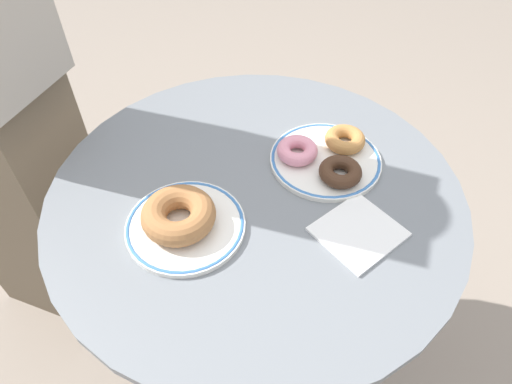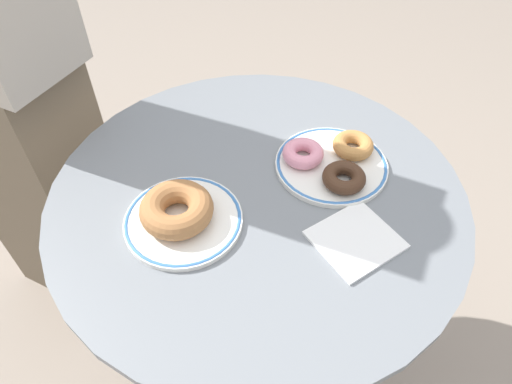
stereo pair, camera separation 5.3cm
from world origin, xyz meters
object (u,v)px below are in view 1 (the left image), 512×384
plate_left (186,225)px  donut_chocolate (340,172)px  donut_cinnamon (179,215)px  donut_pink_frosted (297,150)px  donut_old_fashioned (345,139)px  cafe_table (256,265)px  paper_napkin (358,232)px  plate_right (325,160)px

plate_left → donut_chocolate: size_ratio=2.56×
donut_cinnamon → donut_pink_frosted: bearing=-9.2°
donut_old_fashioned → cafe_table: bearing=164.3°
donut_old_fashioned → paper_napkin: (-0.16, -0.14, -0.02)m
cafe_table → plate_left: plate_left is taller
plate_left → cafe_table: bearing=-11.3°
donut_cinnamon → donut_chocolate: (0.28, -0.14, -0.01)m
plate_right → donut_pink_frosted: 0.06m
plate_right → paper_napkin: bearing=-126.2°
donut_chocolate → donut_cinnamon: bearing=152.9°
plate_left → donut_old_fashioned: (0.35, -0.09, 0.02)m
plate_right → donut_chocolate: donut_chocolate is taller
plate_left → donut_old_fashioned: donut_old_fashioned is taller
cafe_table → donut_chocolate: donut_chocolate is taller
donut_cinnamon → donut_old_fashioned: (0.36, -0.09, -0.01)m
cafe_table → donut_pink_frosted: (0.12, -0.01, 0.28)m
donut_cinnamon → donut_pink_frosted: (0.27, -0.04, -0.01)m
donut_chocolate → paper_napkin: donut_chocolate is taller
donut_cinnamon → donut_pink_frosted: donut_cinnamon is taller
donut_pink_frosted → paper_napkin: bearing=-111.0°
donut_pink_frosted → donut_chocolate: size_ratio=1.00×
donut_old_fashioned → donut_pink_frosted: size_ratio=1.00×
donut_old_fashioned → donut_chocolate: same height
plate_left → donut_old_fashioned: 0.36m
cafe_table → plate_right: plate_right is taller
cafe_table → plate_right: bearing=-19.7°
cafe_table → plate_right: size_ratio=3.55×
paper_napkin → donut_pink_frosted: bearing=69.0°
plate_left → paper_napkin: plate_left is taller
donut_cinnamon → paper_napkin: 0.31m
cafe_table → donut_old_fashioned: donut_old_fashioned is taller
cafe_table → donut_chocolate: size_ratio=9.63×
donut_cinnamon → paper_napkin: size_ratio=0.96×
plate_right → paper_napkin: size_ratio=1.65×
paper_napkin → plate_right: bearing=53.8°
plate_right → donut_chocolate: bearing=-117.6°
plate_right → donut_old_fashioned: size_ratio=2.72×
cafe_table → donut_cinnamon: size_ratio=6.14×
plate_left → donut_pink_frosted: 0.27m
donut_cinnamon → paper_napkin: bearing=-50.6°
cafe_table → paper_napkin: bearing=-78.4°
donut_old_fashioned → plate_left: bearing=166.1°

